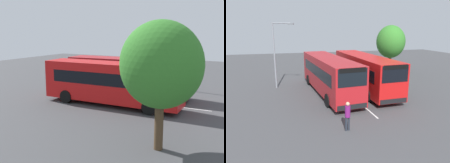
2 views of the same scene
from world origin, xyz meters
The scene contains 7 objects.
ground_plane centered at (0.00, 0.00, 0.00)m, with size 69.65×69.65×0.00m, color #424244.
bus_far_left centered at (0.53, -1.74, 1.86)m, with size 11.33×3.31×3.37m.
bus_center_left centered at (0.20, 1.90, 1.86)m, with size 11.25×2.86×3.37m.
pedestrian centered at (8.20, -2.34, 1.06)m, with size 0.33×0.33×1.78m.
street_lamp centered at (-2.44, -6.32, 3.78)m, with size 0.93×2.08×6.51m.
depot_tree centered at (-5.97, 8.03, 4.23)m, with size 4.02×3.62×6.36m.
lane_stripe_outer_left centered at (0.00, 0.00, 0.00)m, with size 14.27×0.12×0.01m, color silver.
Camera 2 is at (19.03, -5.85, 5.86)m, focal length 33.55 mm.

